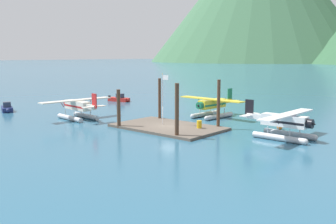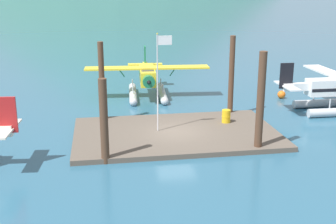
{
  "view_description": "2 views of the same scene",
  "coord_description": "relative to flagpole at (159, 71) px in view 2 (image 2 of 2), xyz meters",
  "views": [
    {
      "loc": [
        29.58,
        -34.12,
        8.73
      ],
      "look_at": [
        -0.16,
        0.19,
        1.94
      ],
      "focal_mm": 40.88,
      "sensor_mm": 36.0,
      "label": 1
    },
    {
      "loc": [
        -4.71,
        -25.93,
        9.29
      ],
      "look_at": [
        -0.37,
        0.93,
        1.33
      ],
      "focal_mm": 46.57,
      "sensor_mm": 36.0,
      "label": 2
    }
  ],
  "objects": [
    {
      "name": "mooring_buoy",
      "position": [
        11.55,
        7.66,
        -3.81
      ],
      "size": [
        0.68,
        0.68,
        0.68
      ],
      "primitive_type": "sphere",
      "color": "orange",
      "rests_on": "ground"
    },
    {
      "name": "seaplane_yellow_bow_centre",
      "position": [
        0.35,
        9.94,
        -2.58
      ],
      "size": [
        10.47,
        7.97,
        3.84
      ],
      "color": "#B7BABF",
      "rests_on": "ground"
    },
    {
      "name": "piling_far_left",
      "position": [
        -3.52,
        3.21,
        -1.32
      ],
      "size": [
        0.39,
        0.39,
        5.66
      ],
      "primitive_type": "cylinder",
      "color": "#4C3323",
      "rests_on": "ground"
    },
    {
      "name": "piling_near_right",
      "position": [
        5.21,
        -3.72,
        -1.24
      ],
      "size": [
        0.44,
        0.44,
        5.82
      ],
      "primitive_type": "cylinder",
      "color": "#4C3323",
      "rests_on": "ground"
    },
    {
      "name": "fuel_drum",
      "position": [
        4.7,
        1.0,
        -3.41
      ],
      "size": [
        0.62,
        0.62,
        0.88
      ],
      "color": "gold",
      "rests_on": "dock_platform"
    },
    {
      "name": "piling_far_right",
      "position": [
        5.72,
        3.42,
        -1.21
      ],
      "size": [
        0.39,
        0.39,
        5.88
      ],
      "primitive_type": "cylinder",
      "color": "#4C3323",
      "rests_on": "ground"
    },
    {
      "name": "piling_near_left",
      "position": [
        -3.55,
        -4.07,
        -1.82
      ],
      "size": [
        0.44,
        0.44,
        4.67
      ],
      "primitive_type": "cylinder",
      "color": "#4C3323",
      "rests_on": "ground"
    },
    {
      "name": "dock_platform",
      "position": [
        1.01,
        -0.31,
        -4.0
      ],
      "size": [
        12.88,
        7.91,
        0.3
      ],
      "primitive_type": "cube",
      "color": "brown",
      "rests_on": "ground"
    },
    {
      "name": "flagpole",
      "position": [
        0.0,
        0.0,
        0.0
      ],
      "size": [
        0.95,
        0.1,
        6.21
      ],
      "color": "silver",
      "rests_on": "dock_platform"
    },
    {
      "name": "ground_plane",
      "position": [
        1.01,
        -0.31,
        -4.15
      ],
      "size": [
        1200.0,
        1200.0,
        0.0
      ],
      "primitive_type": "plane",
      "color": "#285670"
    }
  ]
}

